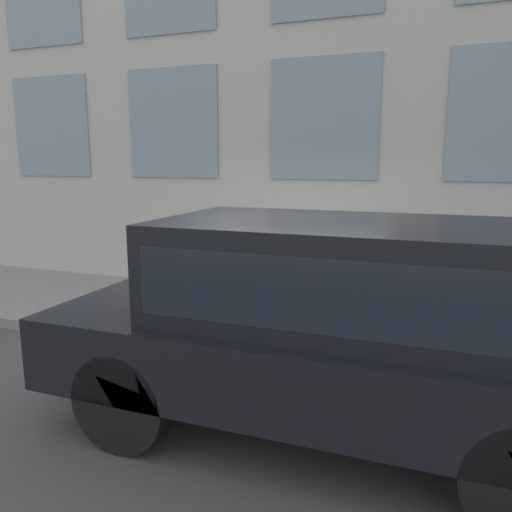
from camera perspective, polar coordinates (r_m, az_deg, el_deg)
The scene contains 5 objects.
ground_plane at distance 5.76m, azimuth 0.68°, elevation -12.70°, with size 80.00×80.00×0.00m, color #514F4C.
sidewalk at distance 6.94m, azimuth 4.55°, elevation -7.92°, with size 2.71×60.00×0.15m.
fire_hydrant at distance 5.85m, azimuth 3.25°, elevation -6.41°, with size 0.28×0.41×0.82m.
person at distance 6.19m, azimuth -3.06°, elevation -3.33°, with size 0.26×0.17×1.07m.
parked_truck_charcoal_near at distance 4.16m, azimuth 8.77°, elevation -6.65°, with size 1.85×4.67×1.83m.
Camera 1 is at (-4.97, -1.80, 2.31)m, focal length 35.00 mm.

